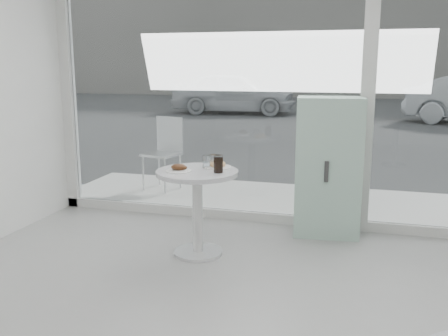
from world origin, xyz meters
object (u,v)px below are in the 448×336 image
(plate_donut, at_px, (218,165))
(water_tumbler_b, at_px, (214,162))
(patio_chair, at_px, (165,148))
(plate_fritter, at_px, (179,169))
(car_white, at_px, (234,93))
(main_table, at_px, (197,195))
(cola_glass, at_px, (218,164))
(mint_cabinet, at_px, (328,167))
(water_tumbler_a, at_px, (206,162))

(plate_donut, xyz_separation_m, water_tumbler_b, (-0.04, 0.00, 0.03))
(patio_chair, distance_m, plate_fritter, 2.34)
(car_white, distance_m, plate_donut, 12.92)
(main_table, relative_size, cola_glass, 5.07)
(car_white, height_order, plate_fritter, car_white)
(plate_fritter, bearing_deg, main_table, 32.00)
(car_white, distance_m, cola_glass, 13.13)
(patio_chair, height_order, water_tumbler_b, patio_chair)
(patio_chair, bearing_deg, mint_cabinet, -13.84)
(mint_cabinet, distance_m, plate_fritter, 1.54)
(plate_fritter, xyz_separation_m, cola_glass, (0.34, 0.05, 0.05))
(car_white, height_order, water_tumbler_b, car_white)
(plate_donut, distance_m, water_tumbler_a, 0.10)
(mint_cabinet, height_order, water_tumbler_b, mint_cabinet)
(main_table, height_order, water_tumbler_a, water_tumbler_a)
(plate_fritter, bearing_deg, water_tumbler_a, 52.43)
(patio_chair, bearing_deg, main_table, -47.04)
(main_table, distance_m, water_tumbler_b, 0.33)
(car_white, xyz_separation_m, water_tumbler_b, (3.10, -12.53, 0.11))
(main_table, xyz_separation_m, car_white, (-3.00, 12.70, 0.17))
(patio_chair, relative_size, water_tumbler_a, 8.52)
(main_table, xyz_separation_m, water_tumbler_a, (0.04, 0.14, 0.27))
(water_tumbler_a, height_order, cola_glass, cola_glass)
(main_table, xyz_separation_m, water_tumbler_b, (0.10, 0.17, 0.27))
(car_white, relative_size, plate_donut, 17.10)
(water_tumbler_b, xyz_separation_m, cola_glass, (0.10, -0.20, 0.02))
(main_table, xyz_separation_m, mint_cabinet, (1.06, 0.88, 0.13))
(car_white, bearing_deg, main_table, -170.57)
(water_tumbler_b, bearing_deg, patio_chair, 123.80)
(plate_donut, distance_m, cola_glass, 0.21)
(plate_fritter, bearing_deg, cola_glass, 9.00)
(mint_cabinet, bearing_deg, car_white, 103.25)
(mint_cabinet, height_order, car_white, car_white)
(mint_cabinet, xyz_separation_m, plate_donut, (-0.93, -0.71, 0.11))
(main_table, bearing_deg, cola_glass, -8.75)
(main_table, distance_m, water_tumbler_a, 0.31)
(main_table, distance_m, cola_glass, 0.36)
(main_table, height_order, mint_cabinet, mint_cabinet)
(mint_cabinet, distance_m, water_tumbler_a, 1.27)
(plate_fritter, bearing_deg, plate_donut, 42.75)
(cola_glass, bearing_deg, mint_cabinet, 46.62)
(main_table, height_order, water_tumbler_b, water_tumbler_b)
(patio_chair, height_order, cola_glass, patio_chair)
(mint_cabinet, relative_size, water_tumbler_a, 12.34)
(patio_chair, xyz_separation_m, car_white, (-1.86, 10.68, 0.13))
(water_tumbler_a, height_order, water_tumbler_b, water_tumbler_b)
(mint_cabinet, relative_size, water_tumbler_b, 11.71)
(main_table, bearing_deg, water_tumbler_b, 60.16)
(mint_cabinet, xyz_separation_m, patio_chair, (-2.20, 1.14, -0.10))
(plate_fritter, relative_size, plate_donut, 0.91)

